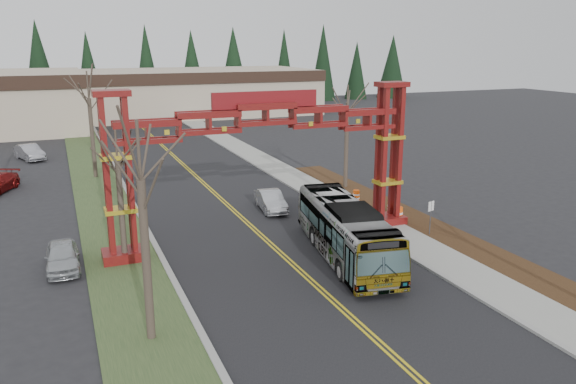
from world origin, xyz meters
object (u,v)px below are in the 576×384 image
transit_bus (346,230)px  bare_tree_median_near (141,181)px  retail_building_east (192,92)px  bare_tree_right_far (347,114)px  gateway_arch (266,139)px  barrel_north (356,196)px  bare_tree_median_far (89,99)px  barrel_south (398,215)px  bare_tree_median_mid (117,162)px  parked_car_near_a (62,256)px  barrel_mid (391,208)px  silver_sedan (271,201)px  street_sign (431,211)px  parked_car_far_a (30,152)px

transit_bus → bare_tree_median_near: bearing=-146.7°
retail_building_east → bare_tree_right_far: (0.00, -52.79, 2.38)m
gateway_arch → barrel_north: size_ratio=20.24×
bare_tree_median_far → barrel_south: (16.81, -20.60, -6.09)m
bare_tree_median_mid → barrel_south: bare_tree_median_mid is taller
retail_building_east → parked_car_near_a: (-21.00, -61.95, -2.82)m
transit_bus → barrel_south: size_ratio=9.84×
transit_bus → barrel_mid: transit_bus is taller
bare_tree_median_mid → bare_tree_median_far: 20.89m
barrel_mid → gateway_arch: bearing=-169.0°
barrel_south → bare_tree_median_near: bearing=-152.8°
silver_sedan → bare_tree_median_far: bare_tree_median_far is taller
gateway_arch → silver_sedan: (2.39, 5.70, -5.30)m
parked_car_near_a → bare_tree_right_far: (21.00, 9.17, 5.21)m
silver_sedan → gateway_arch: bearing=-106.7°
bare_tree_right_far → barrel_south: size_ratio=7.28×
bare_tree_median_far → barrel_south: bare_tree_median_far is taller
bare_tree_median_near → bare_tree_median_far: size_ratio=0.96×
retail_building_east → bare_tree_median_near: bare_tree_median_near is taller
retail_building_east → barrel_south: (-1.19, -62.09, -2.96)m
parked_car_near_a → bare_tree_median_far: 21.52m
transit_bus → bare_tree_median_mid: bare_tree_median_mid is taller
bare_tree_median_near → barrel_south: bearing=27.2°
barrel_north → gateway_arch: bearing=-149.1°
retail_building_east → bare_tree_median_far: bearing=-113.5°
street_sign → parked_car_near_a: bearing=172.0°
bare_tree_right_far → gateway_arch: bearing=-137.5°
bare_tree_median_near → barrel_mid: bearing=31.2°
retail_building_east → barrel_north: bearing=-91.2°
parked_car_far_a → bare_tree_median_mid: (5.42, -31.16, 4.64)m
parked_car_near_a → bare_tree_right_far: bearing=23.7°
retail_building_east → bare_tree_right_far: 52.84m
barrel_mid → silver_sedan: bearing=151.8°
bare_tree_median_mid → bare_tree_right_far: bare_tree_right_far is taller
retail_building_east → bare_tree_median_far: 45.33m
transit_bus → barrel_mid: 8.87m
gateway_arch → parked_car_near_a: bearing=180.0°
parked_car_near_a → barrel_south: bearing=-0.3°
transit_bus → barrel_south: (5.83, 3.87, -0.96)m
gateway_arch → street_sign: gateway_arch is taller
bare_tree_median_mid → barrel_south: 17.50m
bare_tree_median_far → transit_bus: bearing=-65.8°
bare_tree_median_mid → street_sign: 17.85m
barrel_mid → barrel_north: size_ratio=0.98×
bare_tree_median_mid → barrel_mid: 18.38m
retail_building_east → transit_bus: bearing=-96.1°
gateway_arch → bare_tree_median_far: 21.98m
gateway_arch → barrel_north: gateway_arch is taller
bare_tree_median_near → bare_tree_median_mid: bare_tree_median_near is taller
bare_tree_median_near → street_sign: size_ratio=3.99×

